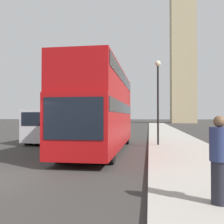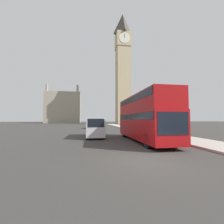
# 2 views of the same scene
# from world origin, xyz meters

# --- Properties ---
(ground_plane) EXTENTS (300.00, 300.00, 0.00)m
(ground_plane) POSITION_xyz_m (0.00, 0.00, 0.00)
(ground_plane) COLOR #383533
(clock_tower) EXTENTS (7.31, 7.48, 57.76)m
(clock_tower) POSITION_xyz_m (14.65, 66.80, 29.63)
(clock_tower) COLOR tan
(clock_tower) RESTS_ON ground_plane
(building_block_distant) EXTENTS (20.71, 11.16, 23.05)m
(building_block_distant) POSITION_xyz_m (-18.19, 89.20, 9.49)
(building_block_distant) COLOR #9E937F
(building_block_distant) RESTS_ON ground_plane
(red_double_decker_bus) EXTENTS (2.49, 10.47, 4.41)m
(red_double_decker_bus) POSITION_xyz_m (2.42, 6.67, 2.47)
(red_double_decker_bus) COLOR #A80F11
(red_double_decker_bus) RESTS_ON ground_plane
(white_van) EXTENTS (2.02, 5.28, 2.36)m
(white_van) POSITION_xyz_m (-2.18, 10.48, 1.27)
(white_van) COLOR silver
(white_van) RESTS_ON ground_plane
(street_lamp) EXTENTS (0.36, 0.36, 5.27)m
(street_lamp) POSITION_xyz_m (5.58, 8.90, 3.65)
(street_lamp) COLOR black
(street_lamp) RESTS_ON sidewalk_strip
(parked_sedan) EXTENTS (1.72, 4.29, 1.49)m
(parked_sedan) POSITION_xyz_m (-2.37, 28.35, 0.68)
(parked_sedan) COLOR navy
(parked_sedan) RESTS_ON ground_plane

